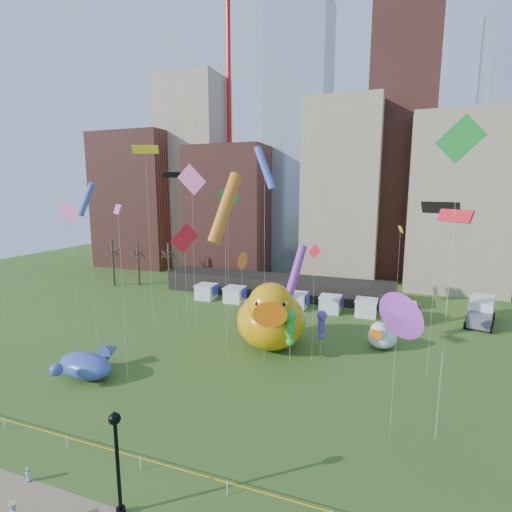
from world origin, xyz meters
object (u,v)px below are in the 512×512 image
at_px(seahorse_green, 290,324).
at_px(lamppost, 117,452).
at_px(toddler, 28,475).
at_px(seahorse_purple, 321,322).
at_px(big_duck, 271,317).
at_px(small_duck, 382,335).
at_px(box_truck, 481,311).
at_px(whale_inflatable, 87,364).

distance_m(seahorse_green, lamppost, 21.52).
bearing_deg(toddler, seahorse_purple, 69.89).
height_order(seahorse_green, toddler, seahorse_green).
height_order(big_duck, small_duck, big_duck).
relative_size(small_duck, box_truck, 0.59).
distance_m(big_duck, box_truck, 29.44).
height_order(whale_inflatable, box_truck, box_truck).
bearing_deg(whale_inflatable, toddler, -54.83).
relative_size(big_duck, box_truck, 1.43).
relative_size(big_duck, seahorse_purple, 2.31).
distance_m(whale_inflatable, lamppost, 18.10).
height_order(big_duck, seahorse_purple, big_duck).
relative_size(seahorse_green, seahorse_purple, 1.17).
relative_size(seahorse_purple, box_truck, 0.62).
xyz_separation_m(big_duck, whale_inflatable, (-14.32, -12.09, -2.49)).
bearing_deg(lamppost, box_truck, 59.53).
height_order(small_duck, box_truck, small_duck).
xyz_separation_m(seahorse_green, box_truck, (20.65, 20.29, -2.50)).
distance_m(small_duck, lamppost, 30.91).
xyz_separation_m(seahorse_green, toddler, (-10.57, -21.19, -3.66)).
bearing_deg(seahorse_green, lamppost, -96.89).
xyz_separation_m(seahorse_green, lamppost, (-3.75, -21.19, -0.39)).
bearing_deg(toddler, big_duck, 80.57).
distance_m(seahorse_purple, lamppost, 25.09).
bearing_deg(lamppost, big_duck, 87.94).
bearing_deg(big_duck, seahorse_green, -59.86).
bearing_deg(seahorse_purple, small_duck, 13.13).
bearing_deg(whale_inflatable, lamppost, -35.48).
distance_m(whale_inflatable, toddler, 13.58).
relative_size(seahorse_purple, lamppost, 0.80).
bearing_deg(lamppost, whale_inflatable, 138.70).
bearing_deg(toddler, lamppost, 8.37).
bearing_deg(big_duck, toddler, -124.37).
height_order(big_duck, whale_inflatable, big_duck).
xyz_separation_m(whale_inflatable, toddler, (6.65, -11.82, -0.72)).
relative_size(big_duck, seahorse_green, 1.97).
height_order(whale_inflatable, toddler, whale_inflatable).
distance_m(big_duck, lamppost, 23.93).
bearing_deg(box_truck, seahorse_green, -122.00).
height_order(box_truck, toddler, box_truck).
xyz_separation_m(big_duck, toddler, (-7.67, -23.91, -3.21)).
bearing_deg(box_truck, toddler, -113.46).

